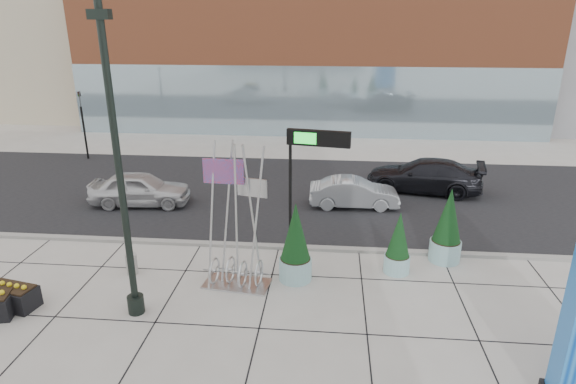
# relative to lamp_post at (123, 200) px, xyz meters

# --- Properties ---
(ground) EXTENTS (160.00, 160.00, 0.00)m
(ground) POSITION_rel_lamp_post_xyz_m (2.72, 0.54, -3.56)
(ground) COLOR #9E9991
(ground) RESTS_ON ground
(street_asphalt) EXTENTS (80.00, 12.00, 0.02)m
(street_asphalt) POSITION_rel_lamp_post_xyz_m (2.72, 10.54, -3.55)
(street_asphalt) COLOR black
(street_asphalt) RESTS_ON ground
(curb_edge) EXTENTS (80.00, 0.30, 0.12)m
(curb_edge) POSITION_rel_lamp_post_xyz_m (2.72, 4.54, -3.50)
(curb_edge) COLOR gray
(curb_edge) RESTS_ON ground
(tower_podium) EXTENTS (34.00, 10.00, 11.00)m
(tower_podium) POSITION_rel_lamp_post_xyz_m (3.72, 27.54, 1.94)
(tower_podium) COLOR #A55230
(tower_podium) RESTS_ON ground
(tower_glass_front) EXTENTS (34.00, 0.60, 5.00)m
(tower_glass_front) POSITION_rel_lamp_post_xyz_m (3.72, 22.74, -1.06)
(tower_glass_front) COLOR #8CA5B2
(tower_glass_front) RESTS_ON ground
(lamp_post) EXTENTS (0.56, 0.48, 8.70)m
(lamp_post) POSITION_rel_lamp_post_xyz_m (0.00, 0.00, 0.00)
(lamp_post) COLOR black
(lamp_post) RESTS_ON ground
(public_art_sculpture) EXTENTS (2.23, 1.32, 4.81)m
(public_art_sculpture) POSITION_rel_lamp_post_xyz_m (2.67, 1.82, -2.30)
(public_art_sculpture) COLOR silver
(public_art_sculpture) RESTS_ON ground
(concrete_bollard) EXTENTS (0.38, 0.38, 0.73)m
(concrete_bollard) POSITION_rel_lamp_post_xyz_m (-1.02, 2.20, -3.20)
(concrete_bollard) COLOR gray
(concrete_bollard) RESTS_ON ground
(overhead_street_sign) EXTENTS (2.18, 0.57, 4.64)m
(overhead_street_sign) POSITION_rel_lamp_post_xyz_m (4.96, 4.34, 0.42)
(overhead_street_sign) COLOR black
(overhead_street_sign) RESTS_ON ground
(round_planter_east) EXTENTS (1.09, 1.09, 2.73)m
(round_planter_east) POSITION_rel_lamp_post_xyz_m (9.72, 4.14, -2.27)
(round_planter_east) COLOR #94C3C7
(round_planter_east) RESTS_ON ground
(round_planter_mid) EXTENTS (0.88, 0.88, 2.19)m
(round_planter_mid) POSITION_rel_lamp_post_xyz_m (7.92, 3.14, -2.52)
(round_planter_mid) COLOR #94C3C7
(round_planter_mid) RESTS_ON ground
(round_planter_west) EXTENTS (1.08, 1.08, 2.71)m
(round_planter_west) POSITION_rel_lamp_post_xyz_m (4.52, 2.34, -2.28)
(round_planter_west) COLOR #94C3C7
(round_planter_west) RESTS_ON ground
(box_planter_north) EXTENTS (1.62, 1.04, 0.83)m
(box_planter_north) POSITION_rel_lamp_post_xyz_m (-3.80, -0.05, -3.18)
(box_planter_north) COLOR black
(box_planter_north) RESTS_ON ground
(car_white_west) EXTENTS (4.65, 2.18, 1.54)m
(car_white_west) POSITION_rel_lamp_post_xyz_m (-3.12, 8.40, -2.79)
(car_white_west) COLOR silver
(car_white_west) RESTS_ON ground
(car_silver_mid) EXTENTS (4.07, 1.52, 1.33)m
(car_silver_mid) POSITION_rel_lamp_post_xyz_m (6.67, 9.04, -2.90)
(car_silver_mid) COLOR #A8ABB0
(car_silver_mid) RESTS_ON ground
(car_dark_east) EXTENTS (5.90, 3.38, 1.61)m
(car_dark_east) POSITION_rel_lamp_post_xyz_m (10.20, 11.50, -2.76)
(car_dark_east) COLOR black
(car_dark_east) RESTS_ON ground
(traffic_signal) EXTENTS (0.15, 0.18, 4.10)m
(traffic_signal) POSITION_rel_lamp_post_xyz_m (-9.28, 15.54, -1.26)
(traffic_signal) COLOR black
(traffic_signal) RESTS_ON ground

